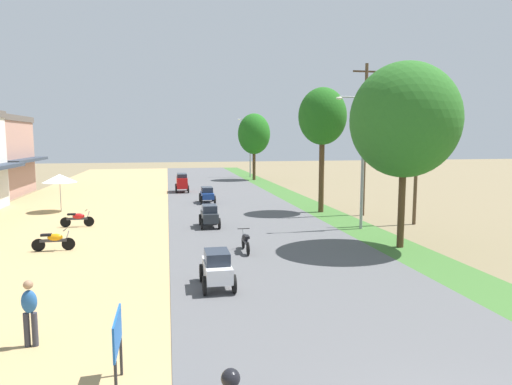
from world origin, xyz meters
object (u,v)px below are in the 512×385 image
at_px(street_signboard, 117,337).
at_px(median_tree_nearest, 405,120).
at_px(median_tree_second, 322,117).
at_px(car_hatchback_white, 217,267).
at_px(parked_motorbike_third, 78,218).
at_px(car_sedan_blue, 207,194).
at_px(median_tree_third, 254,134).
at_px(utility_pole_far, 417,144).
at_px(car_hatchback_charcoal, 209,215).
at_px(car_van_red, 182,182).
at_px(vendor_umbrella, 60,178).
at_px(streetlamp_near, 363,152).
at_px(streetlamp_mid, 250,143).
at_px(parked_motorbike_second, 54,240).
at_px(pedestrian_on_shoulder, 30,310).
at_px(motorbike_ahead_second, 245,240).
at_px(utility_pole_near, 365,138).

bearing_deg(street_signboard, median_tree_nearest, 40.67).
xyz_separation_m(median_tree_second, car_hatchback_white, (-8.49, -14.14, -5.58)).
height_order(parked_motorbike_third, car_sedan_blue, car_sedan_blue).
relative_size(street_signboard, median_tree_third, 0.19).
bearing_deg(utility_pole_far, car_sedan_blue, 136.17).
bearing_deg(car_hatchback_charcoal, car_van_red, 93.26).
bearing_deg(vendor_umbrella, streetlamp_near, -28.14).
relative_size(median_tree_second, car_hatchback_white, 4.09).
bearing_deg(car_sedan_blue, utility_pole_far, -43.83).
relative_size(parked_motorbike_third, median_tree_nearest, 0.22).
distance_m(vendor_umbrella, streetlamp_mid, 30.11).
distance_m(parked_motorbike_second, car_hatchback_white, 9.04).
bearing_deg(streetlamp_near, median_tree_third, 90.59).
xyz_separation_m(utility_pole_far, car_van_red, (-12.71, 18.04, -3.62)).
distance_m(street_signboard, median_tree_nearest, 15.65).
xyz_separation_m(vendor_umbrella, pedestrian_on_shoulder, (3.82, -21.04, -1.34)).
xyz_separation_m(parked_motorbike_second, vendor_umbrella, (-2.13, 11.33, 1.75)).
bearing_deg(car_hatchback_charcoal, motorbike_ahead_second, -80.09).
bearing_deg(parked_motorbike_third, motorbike_ahead_second, -41.78).
height_order(utility_pole_near, car_sedan_blue, utility_pole_near).
bearing_deg(parked_motorbike_third, parked_motorbike_second, -89.85).
height_order(street_signboard, car_van_red, car_van_red).
bearing_deg(car_van_red, car_hatchback_white, -89.43).
height_order(car_hatchback_white, car_hatchback_charcoal, same).
bearing_deg(median_tree_nearest, pedestrian_on_shoulder, -151.21).
height_order(parked_motorbike_third, median_tree_nearest, median_tree_nearest).
height_order(parked_motorbike_third, street_signboard, street_signboard).
distance_m(streetlamp_near, utility_pole_far, 3.79).
bearing_deg(pedestrian_on_shoulder, median_tree_second, 52.87).
bearing_deg(pedestrian_on_shoulder, streetlamp_mid, 73.41).
bearing_deg(parked_motorbike_second, streetlamp_near, 7.59).
bearing_deg(median_tree_nearest, car_hatchback_charcoal, 142.10).
bearing_deg(streetlamp_mid, vendor_umbrella, -125.36).
relative_size(parked_motorbike_third, car_hatchback_white, 0.90).
height_order(street_signboard, vendor_umbrella, vendor_umbrella).
xyz_separation_m(street_signboard, car_sedan_blue, (3.95, 25.51, -0.37)).
relative_size(median_tree_nearest, car_van_red, 3.42).
height_order(street_signboard, utility_pole_near, utility_pole_near).
distance_m(median_tree_second, car_hatchback_white, 17.41).
height_order(parked_motorbike_third, median_tree_second, median_tree_second).
bearing_deg(motorbike_ahead_second, utility_pole_near, 41.89).
xyz_separation_m(median_tree_nearest, streetlamp_mid, (0.01, 38.08, -1.40)).
distance_m(median_tree_third, motorbike_ahead_second, 34.47).
bearing_deg(pedestrian_on_shoulder, median_tree_nearest, 28.79).
bearing_deg(streetlamp_mid, car_sedan_blue, -108.32).
xyz_separation_m(car_hatchback_charcoal, motorbike_ahead_second, (1.02, -5.85, -0.17)).
bearing_deg(parked_motorbike_second, car_sedan_blue, 59.80).
height_order(parked_motorbike_third, motorbike_ahead_second, motorbike_ahead_second).
distance_m(median_tree_nearest, car_sedan_blue, 18.12).
bearing_deg(car_van_red, median_tree_second, -56.22).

